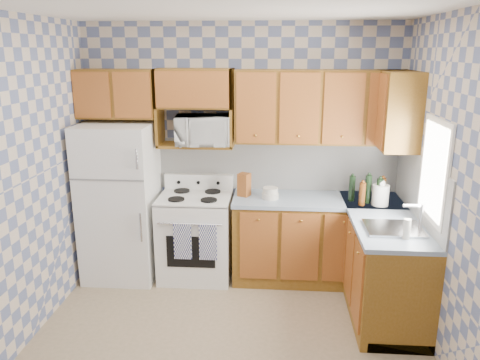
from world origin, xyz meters
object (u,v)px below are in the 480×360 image
electric_kettle (380,195)px  refrigerator (121,202)px  microwave (203,130)px  stove_body (196,237)px

electric_kettle → refrigerator: bearing=177.1°
refrigerator → electric_kettle: size_ratio=8.15×
microwave → electric_kettle: 1.92m
stove_body → microwave: size_ratio=1.62×
refrigerator → stove_body: bearing=1.8°
refrigerator → electric_kettle: 2.70m
microwave → electric_kettle: microwave is taller
microwave → refrigerator: bearing=-177.0°
refrigerator → electric_kettle: (2.69, -0.13, 0.18)m
stove_body → electric_kettle: bearing=-4.8°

